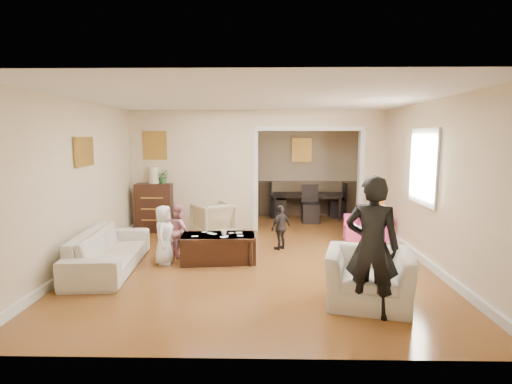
{
  "coord_description": "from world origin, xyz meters",
  "views": [
    {
      "loc": [
        0.14,
        -6.99,
        2.02
      ],
      "look_at": [
        0.0,
        0.2,
        1.05
      ],
      "focal_mm": 28.46,
      "sensor_mm": 36.0,
      "label": 1
    }
  ],
  "objects_px": {
    "sofa": "(109,250)",
    "table_lamp": "(154,175)",
    "coffee_table": "(218,248)",
    "child_toddler": "(281,227)",
    "child_kneel_b": "(179,230)",
    "adult_person": "(372,247)",
    "child_kneel_a": "(164,235)",
    "dining_table": "(308,205)",
    "armchair_back": "(213,219)",
    "coffee_cup": "(224,233)",
    "cyan_cup": "(370,210)",
    "armchair_front": "(369,277)",
    "play_table": "(373,225)",
    "dresser": "(155,207)"
  },
  "relations": [
    {
      "from": "sofa",
      "to": "table_lamp",
      "type": "xyz_separation_m",
      "value": [
        0.02,
        2.59,
        0.92
      ]
    },
    {
      "from": "sofa",
      "to": "coffee_table",
      "type": "bearing_deg",
      "value": -79.37
    },
    {
      "from": "coffee_table",
      "to": "child_toddler",
      "type": "height_order",
      "value": "child_toddler"
    },
    {
      "from": "table_lamp",
      "to": "child_toddler",
      "type": "xyz_separation_m",
      "value": [
        2.66,
        -1.4,
        -0.82
      ]
    },
    {
      "from": "coffee_table",
      "to": "child_kneel_b",
      "type": "relative_size",
      "value": 1.33
    },
    {
      "from": "adult_person",
      "to": "child_kneel_a",
      "type": "relative_size",
      "value": 1.69
    },
    {
      "from": "dining_table",
      "to": "child_kneel_b",
      "type": "distance_m",
      "value": 4.3
    },
    {
      "from": "table_lamp",
      "to": "dining_table",
      "type": "distance_m",
      "value": 3.93
    },
    {
      "from": "armchair_back",
      "to": "coffee_cup",
      "type": "distance_m",
      "value": 1.92
    },
    {
      "from": "coffee_cup",
      "to": "child_kneel_a",
      "type": "bearing_deg",
      "value": -173.99
    },
    {
      "from": "armchair_back",
      "to": "coffee_table",
      "type": "xyz_separation_m",
      "value": [
        0.31,
        -1.82,
        -0.11
      ]
    },
    {
      "from": "coffee_cup",
      "to": "cyan_cup",
      "type": "relative_size",
      "value": 1.17
    },
    {
      "from": "cyan_cup",
      "to": "child_kneel_a",
      "type": "height_order",
      "value": "child_kneel_a"
    },
    {
      "from": "coffee_cup",
      "to": "adult_person",
      "type": "distance_m",
      "value": 2.72
    },
    {
      "from": "armchair_front",
      "to": "dining_table",
      "type": "height_order",
      "value": "armchair_front"
    },
    {
      "from": "sofa",
      "to": "adult_person",
      "type": "height_order",
      "value": "adult_person"
    },
    {
      "from": "armchair_front",
      "to": "play_table",
      "type": "distance_m",
      "value": 3.38
    },
    {
      "from": "coffee_table",
      "to": "coffee_cup",
      "type": "relative_size",
      "value": 12.78
    },
    {
      "from": "coffee_cup",
      "to": "child_toddler",
      "type": "relative_size",
      "value": 0.11
    },
    {
      "from": "child_kneel_b",
      "to": "child_toddler",
      "type": "bearing_deg",
      "value": -102.55
    },
    {
      "from": "dresser",
      "to": "dining_table",
      "type": "xyz_separation_m",
      "value": [
        3.47,
        1.61,
        -0.21
      ]
    },
    {
      "from": "armchair_back",
      "to": "cyan_cup",
      "type": "height_order",
      "value": "armchair_back"
    },
    {
      "from": "armchair_front",
      "to": "child_kneel_a",
      "type": "bearing_deg",
      "value": 166.06
    },
    {
      "from": "adult_person",
      "to": "child_kneel_b",
      "type": "height_order",
      "value": "adult_person"
    },
    {
      "from": "table_lamp",
      "to": "coffee_table",
      "type": "distance_m",
      "value": 2.87
    },
    {
      "from": "dresser",
      "to": "coffee_table",
      "type": "relative_size",
      "value": 0.87
    },
    {
      "from": "cyan_cup",
      "to": "child_kneel_a",
      "type": "relative_size",
      "value": 0.08
    },
    {
      "from": "armchair_front",
      "to": "armchair_back",
      "type": "bearing_deg",
      "value": 137.6
    },
    {
      "from": "coffee_table",
      "to": "sofa",
      "type": "bearing_deg",
      "value": -165.02
    },
    {
      "from": "coffee_cup",
      "to": "play_table",
      "type": "relative_size",
      "value": 0.17
    },
    {
      "from": "table_lamp",
      "to": "child_toddler",
      "type": "relative_size",
      "value": 0.44
    },
    {
      "from": "coffee_table",
      "to": "cyan_cup",
      "type": "relative_size",
      "value": 14.89
    },
    {
      "from": "dining_table",
      "to": "adult_person",
      "type": "height_order",
      "value": "adult_person"
    },
    {
      "from": "dresser",
      "to": "child_kneel_b",
      "type": "relative_size",
      "value": 1.16
    },
    {
      "from": "sofa",
      "to": "armchair_front",
      "type": "distance_m",
      "value": 3.85
    },
    {
      "from": "dresser",
      "to": "child_toddler",
      "type": "relative_size",
      "value": 1.28
    },
    {
      "from": "child_kneel_a",
      "to": "child_kneel_b",
      "type": "relative_size",
      "value": 1.07
    },
    {
      "from": "coffee_table",
      "to": "child_kneel_b",
      "type": "height_order",
      "value": "child_kneel_b"
    },
    {
      "from": "armchair_front",
      "to": "dining_table",
      "type": "xyz_separation_m",
      "value": [
        -0.17,
        5.42,
        -0.02
      ]
    },
    {
      "from": "child_kneel_a",
      "to": "coffee_cup",
      "type": "bearing_deg",
      "value": -80.96
    },
    {
      "from": "armchair_front",
      "to": "cyan_cup",
      "type": "xyz_separation_m",
      "value": [
        0.82,
        3.2,
        0.25
      ]
    },
    {
      "from": "play_table",
      "to": "dining_table",
      "type": "bearing_deg",
      "value": 116.79
    },
    {
      "from": "sofa",
      "to": "dining_table",
      "type": "bearing_deg",
      "value": -44.06
    },
    {
      "from": "table_lamp",
      "to": "coffee_cup",
      "type": "relative_size",
      "value": 3.86
    },
    {
      "from": "coffee_table",
      "to": "armchair_front",
      "type": "bearing_deg",
      "value": -39.21
    },
    {
      "from": "play_table",
      "to": "child_kneel_a",
      "type": "height_order",
      "value": "child_kneel_a"
    },
    {
      "from": "dresser",
      "to": "table_lamp",
      "type": "relative_size",
      "value": 2.9
    },
    {
      "from": "armchair_front",
      "to": "adult_person",
      "type": "relative_size",
      "value": 0.62
    },
    {
      "from": "child_kneel_a",
      "to": "child_toddler",
      "type": "height_order",
      "value": "child_kneel_a"
    },
    {
      "from": "dresser",
      "to": "coffee_table",
      "type": "bearing_deg",
      "value": -53.23
    }
  ]
}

